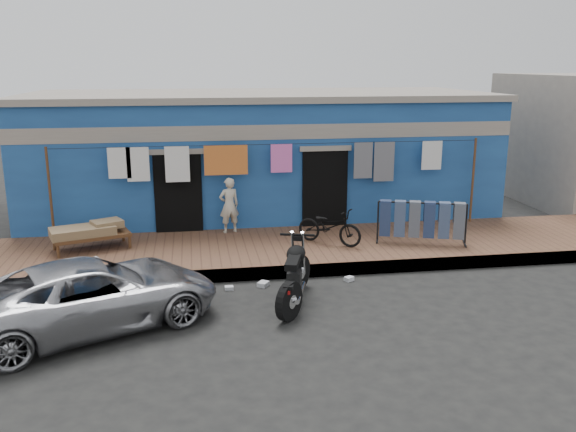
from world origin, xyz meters
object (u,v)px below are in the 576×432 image
object	(u,v)px
car	(93,293)
seated_person	(229,205)
charpoy	(92,237)
bicycle	(330,222)
motorcycle	(294,273)
jeans_rack	(422,222)

from	to	relation	value
car	seated_person	distance (m)	5.06
charpoy	bicycle	bearing A→B (deg)	-4.64
car	motorcycle	bearing A→B (deg)	-107.42
seated_person	charpoy	distance (m)	3.14
charpoy	seated_person	bearing A→B (deg)	16.19
car	seated_person	xyz separation A→B (m)	(2.46, 4.41, 0.33)
car	bicycle	world-z (taller)	bicycle
seated_person	jeans_rack	size ratio (longest dim) A/B	0.64
seated_person	jeans_rack	bearing A→B (deg)	145.05
car	bicycle	size ratio (longest dim) A/B	2.71
jeans_rack	charpoy	bearing A→B (deg)	174.73
car	jeans_rack	size ratio (longest dim) A/B	2.00
car	bicycle	xyz separation A→B (m)	(4.57, 3.13, 0.16)
bicycle	charpoy	distance (m)	5.12
bicycle	charpoy	xyz separation A→B (m)	(-5.10, 0.41, -0.21)
bicycle	charpoy	size ratio (longest dim) A/B	0.83
seated_person	bicycle	distance (m)	2.47
car	charpoy	bearing A→B (deg)	-16.34
car	motorcycle	distance (m)	3.35
seated_person	jeans_rack	world-z (taller)	seated_person
charpoy	jeans_rack	world-z (taller)	jeans_rack
seated_person	charpoy	world-z (taller)	seated_person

